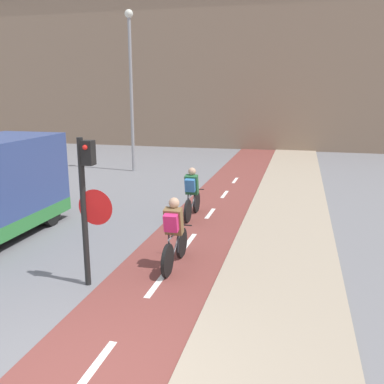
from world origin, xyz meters
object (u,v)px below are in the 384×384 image
at_px(traffic_light_pole, 87,196).
at_px(street_lamp_far, 131,76).
at_px(cyclist_far, 192,194).
at_px(cyclist_near, 174,235).

distance_m(traffic_light_pole, street_lamp_far, 12.17).
relative_size(street_lamp_far, cyclist_far, 4.12).
distance_m(cyclist_near, cyclist_far, 3.60).
height_order(street_lamp_far, cyclist_far, street_lamp_far).
bearing_deg(cyclist_near, cyclist_far, 98.36).
relative_size(traffic_light_pole, street_lamp_far, 0.40).
xyz_separation_m(traffic_light_pole, cyclist_near, (1.28, 1.19, -1.04)).
bearing_deg(street_lamp_far, traffic_light_pole, -72.02).
relative_size(traffic_light_pole, cyclist_near, 1.63).
xyz_separation_m(cyclist_near, cyclist_far, (-0.52, 3.56, -0.01)).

